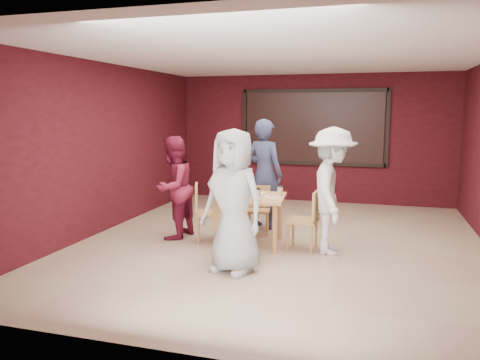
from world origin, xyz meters
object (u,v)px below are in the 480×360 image
(chair_right, at_px, (308,217))
(dining_table, at_px, (252,202))
(diner_front, at_px, (233,201))
(diner_right, at_px, (332,191))
(chair_left, at_px, (204,209))
(diner_back, at_px, (264,174))
(diner_left, at_px, (173,188))
(chair_front, at_px, (231,224))
(chair_back, at_px, (258,206))

(chair_right, bearing_deg, dining_table, 176.63)
(diner_front, distance_m, diner_right, 1.58)
(diner_front, bearing_deg, chair_left, 144.45)
(dining_table, height_order, diner_back, diner_back)
(dining_table, relative_size, diner_left, 0.64)
(diner_front, bearing_deg, diner_right, 65.61)
(dining_table, height_order, chair_left, chair_left)
(chair_front, relative_size, chair_right, 1.01)
(chair_back, height_order, chair_right, chair_right)
(chair_right, xyz_separation_m, diner_back, (-0.92, 1.14, 0.44))
(chair_front, bearing_deg, chair_left, 130.52)
(chair_back, bearing_deg, chair_left, -131.86)
(diner_back, bearing_deg, chair_front, 111.25)
(dining_table, bearing_deg, diner_back, 94.18)
(chair_left, height_order, diner_back, diner_back)
(chair_front, xyz_separation_m, chair_left, (-0.69, 0.81, 0.00))
(diner_front, bearing_deg, diner_back, 113.31)
(diner_right, bearing_deg, diner_back, 40.24)
(chair_front, relative_size, diner_left, 0.55)
(dining_table, bearing_deg, chair_back, 97.10)
(chair_right, distance_m, diner_back, 1.53)
(chair_front, xyz_separation_m, diner_back, (-0.01, 1.92, 0.43))
(chair_right, xyz_separation_m, diner_front, (-0.76, -1.16, 0.40))
(dining_table, bearing_deg, diner_front, -86.46)
(chair_left, relative_size, chair_right, 1.02)
(chair_front, bearing_deg, diner_front, -69.44)
(diner_front, relative_size, diner_back, 0.96)
(dining_table, distance_m, chair_front, 0.84)
(chair_right, distance_m, diner_right, 0.52)
(chair_right, relative_size, diner_back, 0.47)
(dining_table, bearing_deg, chair_right, -3.37)
(chair_right, bearing_deg, diner_right, -3.41)
(chair_back, height_order, diner_front, diner_front)
(dining_table, bearing_deg, chair_front, -94.86)
(chair_front, height_order, diner_back, diner_back)
(diner_front, distance_m, diner_back, 2.31)
(dining_table, bearing_deg, diner_left, 178.23)
(chair_front, bearing_deg, diner_back, 90.30)
(chair_front, relative_size, diner_back, 0.48)
(chair_back, bearing_deg, diner_back, 88.18)
(diner_back, relative_size, diner_left, 1.16)
(diner_right, bearing_deg, chair_front, 114.45)
(chair_left, height_order, diner_front, diner_front)
(diner_right, bearing_deg, chair_back, 50.68)
(diner_back, bearing_deg, dining_table, 115.14)
(diner_back, distance_m, diner_right, 1.71)
(chair_front, distance_m, chair_left, 1.07)
(diner_left, distance_m, diner_right, 2.48)
(diner_front, bearing_deg, diner_left, 157.20)
(dining_table, height_order, chair_right, dining_table)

